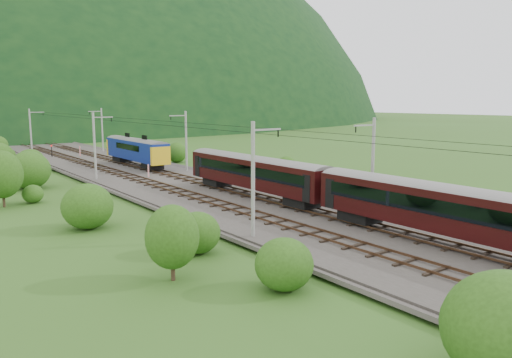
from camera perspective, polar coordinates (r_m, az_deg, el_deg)
ground at (r=39.05m, az=7.04°, el=-5.47°), size 600.00×600.00×0.00m
railbed at (r=46.55m, az=-1.49°, el=-2.86°), size 14.00×220.00×0.30m
track_left at (r=45.20m, az=-3.98°, el=-2.95°), size 2.40×220.00×0.27m
track_right at (r=47.90m, az=0.86°, el=-2.25°), size 2.40×220.00×0.27m
catenary_left at (r=62.78m, az=-17.91°, el=3.80°), size 2.54×192.28×8.00m
catenary_right at (r=67.71m, az=-8.04°, el=4.49°), size 2.54×192.28×8.00m
overhead_wires at (r=45.64m, az=-1.52°, el=5.71°), size 4.83×198.00×0.03m
hazard_post_near at (r=63.09m, az=-12.20°, el=0.93°), size 0.17×0.17×1.58m
hazard_post_far at (r=90.59m, az=-19.48°, el=3.04°), size 0.18×0.18×1.66m
signal at (r=90.45m, az=-22.31°, el=3.08°), size 0.22×0.22×1.98m
vegetation_left at (r=52.56m, az=-22.26°, el=0.04°), size 12.21×149.84×5.78m
vegetation_right at (r=52.37m, az=10.77°, el=-0.39°), size 6.87×99.75×2.90m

